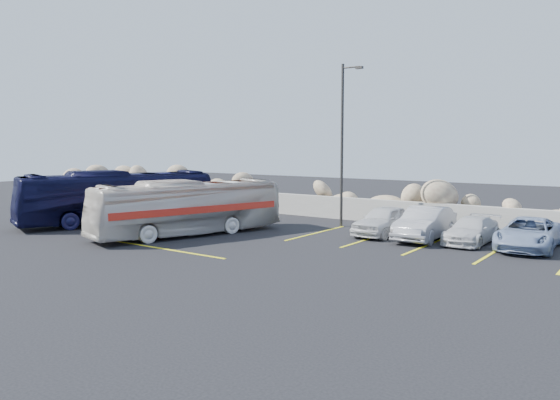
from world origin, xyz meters
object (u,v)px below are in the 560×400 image
Objects in this scene: tour_coach at (117,197)px; vintage_bus at (188,208)px; lamppost at (343,140)px; car_d at (529,234)px; car_b at (425,223)px; car_c at (472,230)px; car_a at (384,221)px.

vintage_bus is at bearing 15.99° from tour_coach.
lamppost is at bearing 51.04° from tour_coach.
vintage_bus reaches higher than car_d.
lamppost is 0.81× the size of tour_coach.
tour_coach reaches higher than car_b.
car_b is 0.97× the size of car_d.
lamppost reaches higher than vintage_bus.
vintage_bus is 2.02× the size of car_d.
lamppost is at bearing 171.64° from car_d.
tour_coach is at bearing -168.12° from vintage_bus.
car_d is at bearing 35.32° from tour_coach.
vintage_bus is 12.33m from car_c.
car_c is 2.18m from car_d.
tour_coach is (-5.61, 0.47, 0.13)m from vintage_bus.
lamppost is 8.29m from vintage_bus.
tour_coach reaches higher than car_d.
car_d is at bearing 2.38° from car_b.
vintage_bus is 2.38× the size of car_c.
car_b reaches higher than car_c.
car_b reaches higher than car_a.
car_c is (1.91, 0.27, -0.16)m from car_b.
car_c is (16.70, 4.89, -0.83)m from tour_coach.
car_c is at bearing 42.44° from vintage_bus.
tour_coach is at bearing -149.70° from lamppost.
tour_coach is 15.51m from car_b.
vintage_bus is 0.90× the size of tour_coach.
car_a is 1.94m from car_b.
tour_coach reaches higher than car_a.
car_b is 1.94m from car_c.
tour_coach is 2.23× the size of car_d.
car_d is at bearing 2.64° from car_c.
vintage_bus reaches higher than car_b.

